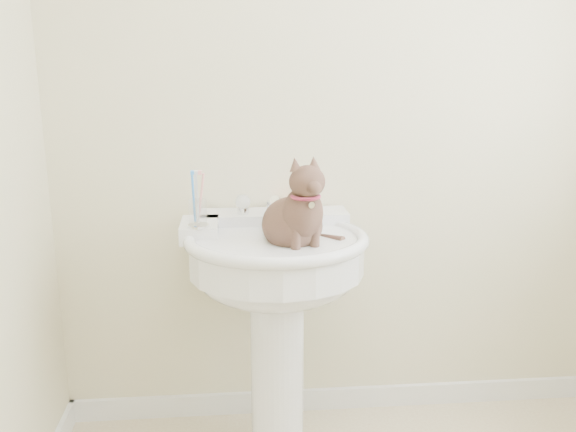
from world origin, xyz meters
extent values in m
cube|color=white|center=(0.00, 1.09, 0.04)|extent=(2.20, 0.02, 0.09)
cylinder|color=white|center=(-0.28, 0.80, 0.33)|extent=(0.19, 0.19, 0.67)
cylinder|color=white|center=(-0.28, 0.80, 0.77)|extent=(0.59, 0.59, 0.13)
ellipsoid|color=white|center=(-0.28, 0.80, 0.71)|extent=(0.54, 0.47, 0.21)
torus|color=white|center=(-0.28, 0.80, 0.83)|extent=(0.62, 0.62, 0.04)
cube|color=white|center=(-0.28, 1.01, 0.84)|extent=(0.55, 0.15, 0.06)
cube|color=white|center=(-0.54, 0.89, 0.84)|extent=(0.13, 0.20, 0.06)
cylinder|color=silver|center=(-0.28, 0.97, 0.90)|extent=(0.05, 0.05, 0.05)
cylinder|color=silver|center=(-0.28, 0.92, 0.93)|extent=(0.04, 0.04, 0.14)
sphere|color=white|center=(-0.39, 0.99, 0.92)|extent=(0.06, 0.06, 0.06)
sphere|color=white|center=(-0.17, 0.99, 0.92)|extent=(0.06, 0.06, 0.06)
cube|color=#DF501D|center=(-0.21, 1.06, 0.89)|extent=(0.10, 0.08, 0.03)
cylinder|color=silver|center=(-0.54, 0.82, 0.88)|extent=(0.07, 0.07, 0.01)
cylinder|color=white|center=(-0.54, 0.82, 0.92)|extent=(0.06, 0.06, 0.09)
cylinder|color=#388AEC|center=(-0.56, 0.82, 0.97)|extent=(0.01, 0.01, 0.17)
cylinder|color=silver|center=(-0.54, 0.82, 0.97)|extent=(0.01, 0.01, 0.17)
cylinder|color=pink|center=(-0.53, 0.82, 0.97)|extent=(0.01, 0.01, 0.17)
ellipsoid|color=brown|center=(-0.23, 0.78, 0.89)|extent=(0.20, 0.23, 0.18)
ellipsoid|color=brown|center=(-0.23, 0.70, 0.94)|extent=(0.13, 0.12, 0.17)
ellipsoid|color=brown|center=(-0.23, 0.67, 1.05)|extent=(0.11, 0.10, 0.10)
cone|color=brown|center=(-0.26, 0.69, 1.10)|extent=(0.04, 0.04, 0.04)
cone|color=brown|center=(-0.20, 0.69, 1.10)|extent=(0.04, 0.04, 0.04)
cylinder|color=brown|center=(-0.12, 0.80, 0.82)|extent=(0.03, 0.03, 0.21)
torus|color=maroon|center=(-0.23, 0.68, 1.00)|extent=(0.10, 0.10, 0.01)
camera|label=1|loc=(-0.42, -1.16, 1.41)|focal=38.00mm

